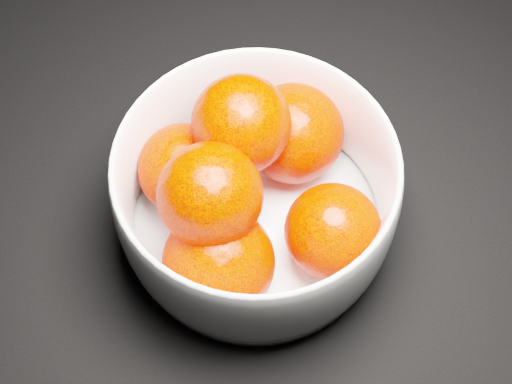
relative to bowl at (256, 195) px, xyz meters
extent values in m
cylinder|color=white|center=(0.00, 0.00, -0.04)|extent=(0.18, 0.18, 0.01)
sphere|color=red|center=(0.03, 0.05, 0.00)|extent=(0.07, 0.07, 0.07)
sphere|color=red|center=(-0.05, 0.03, 0.00)|extent=(0.06, 0.06, 0.06)
sphere|color=red|center=(-0.03, -0.05, 0.00)|extent=(0.07, 0.07, 0.07)
sphere|color=red|center=(0.05, -0.03, 0.00)|extent=(0.07, 0.07, 0.07)
sphere|color=red|center=(-0.01, 0.03, 0.04)|extent=(0.07, 0.07, 0.07)
sphere|color=red|center=(-0.03, -0.02, 0.04)|extent=(0.07, 0.07, 0.07)
camera|label=1|loc=(-0.03, -0.24, 0.42)|focal=50.00mm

